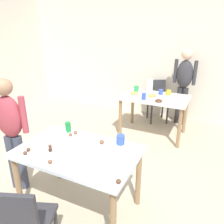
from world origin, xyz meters
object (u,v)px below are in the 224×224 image
at_px(chair_far_table, 157,98).
at_px(soda_can, 68,127).
at_px(dining_table_near, 78,158).
at_px(person_girl_near, 11,127).
at_px(pitcher_far, 150,85).
at_px(chair_near_table, 22,223).
at_px(mixing_bowl, 60,136).
at_px(dining_table_far, 154,102).
at_px(person_adult_far, 184,81).

relative_size(chair_far_table, soda_can, 7.13).
xyz_separation_m(dining_table_near, person_girl_near, (-0.90, -0.03, 0.19)).
bearing_deg(pitcher_far, chair_near_table, -91.18).
relative_size(dining_table_near, pitcher_far, 4.84).
bearing_deg(person_girl_near, chair_near_table, -39.98).
relative_size(person_girl_near, mixing_bowl, 8.67).
height_order(dining_table_far, pitcher_far, pitcher_far).
height_order(chair_near_table, soda_can, soda_can).
bearing_deg(dining_table_far, chair_far_table, 99.87).
xyz_separation_m(dining_table_far, soda_can, (-0.56, -1.85, 0.16)).
xyz_separation_m(dining_table_near, person_adult_far, (0.60, 2.90, 0.28)).
distance_m(dining_table_near, person_girl_near, 0.92).
xyz_separation_m(person_girl_near, pitcher_far, (0.94, 2.45, 0.03)).
height_order(dining_table_near, chair_far_table, chair_far_table).
height_order(chair_far_table, soda_can, soda_can).
bearing_deg(dining_table_near, soda_can, 137.54).
xyz_separation_m(mixing_bowl, pitcher_far, (0.35, 2.31, 0.09)).
bearing_deg(dining_table_far, person_adult_far, 62.51).
relative_size(dining_table_far, pitcher_far, 4.63).
xyz_separation_m(person_adult_far, pitcher_far, (-0.56, -0.48, -0.05)).
xyz_separation_m(dining_table_near, pitcher_far, (0.04, 2.42, 0.23)).
height_order(dining_table_near, person_girl_near, person_girl_near).
bearing_deg(chair_far_table, mixing_bowl, -98.14).
xyz_separation_m(chair_far_table, person_girl_near, (-0.99, -2.92, 0.35)).
height_order(dining_table_far, soda_can, soda_can).
distance_m(person_girl_near, pitcher_far, 2.62).
bearing_deg(pitcher_far, dining_table_near, -90.92).
height_order(dining_table_near, pitcher_far, pitcher_far).
bearing_deg(mixing_bowl, person_girl_near, -166.87).
relative_size(dining_table_far, mixing_bowl, 7.24).
bearing_deg(chair_near_table, chair_far_table, 88.17).
relative_size(dining_table_near, person_adult_far, 0.80).
height_order(soda_can, pitcher_far, pitcher_far).
xyz_separation_m(chair_near_table, mixing_bowl, (-0.28, 0.87, 0.29)).
bearing_deg(soda_can, mixing_bowl, -80.79).
bearing_deg(dining_table_far, pitcher_far, 124.76).
distance_m(chair_near_table, person_girl_near, 1.19).
xyz_separation_m(mixing_bowl, soda_can, (-0.03, 0.21, 0.02)).
xyz_separation_m(dining_table_far, mixing_bowl, (-0.52, -2.05, 0.14)).
bearing_deg(soda_can, person_adult_far, 70.00).
relative_size(dining_table_far, soda_can, 9.73).
height_order(dining_table_near, dining_table_far, same).
bearing_deg(soda_can, chair_far_table, 80.49).
bearing_deg(soda_can, pitcher_far, 79.77).
distance_m(dining_table_near, mixing_bowl, 0.35).
distance_m(soda_can, pitcher_far, 2.14).
bearing_deg(chair_near_table, person_adult_far, 80.29).
relative_size(chair_near_table, pitcher_far, 3.40).
xyz_separation_m(dining_table_far, pitcher_far, (-0.18, 0.26, 0.23)).
xyz_separation_m(dining_table_near, soda_can, (-0.34, 0.31, 0.16)).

